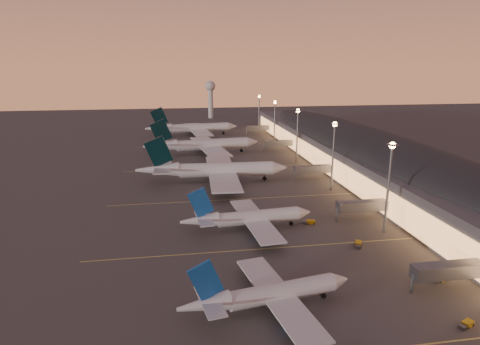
# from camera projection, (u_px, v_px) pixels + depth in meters

# --- Properties ---
(ground) EXTENTS (700.00, 700.00, 0.00)m
(ground) POSITION_uv_depth(u_px,v_px,m) (259.00, 241.00, 107.70)
(ground) COLOR #43403E
(airliner_narrow_south) EXTENTS (35.13, 31.75, 12.57)m
(airliner_narrow_south) POSITION_uv_depth(u_px,v_px,m) (268.00, 294.00, 76.58)
(airliner_narrow_south) COLOR silver
(airliner_narrow_south) RESTS_ON ground
(airliner_narrow_north) EXTENTS (38.41, 34.44, 13.71)m
(airliner_narrow_north) POSITION_uv_depth(u_px,v_px,m) (248.00, 218.00, 114.10)
(airliner_narrow_north) COLOR silver
(airliner_narrow_north) RESTS_ON ground
(airliner_wide_near) EXTENTS (60.58, 55.12, 19.40)m
(airliner_wide_near) POSITION_uv_depth(u_px,v_px,m) (213.00, 170.00, 160.42)
(airliner_wide_near) COLOR silver
(airliner_wide_near) RESTS_ON ground
(airliner_wide_mid) EXTENTS (61.31, 56.33, 19.62)m
(airliner_wide_mid) POSITION_uv_depth(u_px,v_px,m) (203.00, 145.00, 210.64)
(airliner_wide_mid) COLOR silver
(airliner_wide_mid) RESTS_ON ground
(airliner_wide_far) EXTENTS (61.41, 56.30, 19.64)m
(airliner_wide_far) POSITION_uv_depth(u_px,v_px,m) (192.00, 128.00, 266.82)
(airliner_wide_far) COLOR silver
(airliner_wide_far) RESTS_ON ground
(terminal_building) EXTENTS (56.35, 255.00, 17.46)m
(terminal_building) POSITION_uv_depth(u_px,v_px,m) (359.00, 148.00, 183.93)
(terminal_building) COLOR #4D4D53
(terminal_building) RESTS_ON ground
(light_masts) EXTENTS (2.20, 217.20, 25.90)m
(light_masts) POSITION_uv_depth(u_px,v_px,m) (311.00, 133.00, 170.61)
(light_masts) COLOR slate
(light_masts) RESTS_ON ground
(radar_tower) EXTENTS (9.00, 9.00, 32.50)m
(radar_tower) POSITION_uv_depth(u_px,v_px,m) (210.00, 93.00, 351.52)
(radar_tower) COLOR silver
(radar_tower) RESTS_ON ground
(lane_markings) EXTENTS (90.00, 180.36, 0.00)m
(lane_markings) POSITION_uv_depth(u_px,v_px,m) (237.00, 195.00, 145.84)
(lane_markings) COLOR #D8C659
(lane_markings) RESTS_ON ground
(baggage_tug_a) EXTENTS (3.43, 2.48, 0.95)m
(baggage_tug_a) POSITION_uv_depth(u_px,v_px,m) (466.00, 324.00, 72.26)
(baggage_tug_a) COLOR #C3960F
(baggage_tug_a) RESTS_ON ground
(baggage_tug_b) EXTENTS (3.34, 1.73, 0.95)m
(baggage_tug_b) POSITION_uv_depth(u_px,v_px,m) (440.00, 279.00, 87.41)
(baggage_tug_b) COLOR #C3960F
(baggage_tug_b) RESTS_ON ground
(baggage_tug_c) EXTENTS (3.82, 1.92, 1.10)m
(baggage_tug_c) POSITION_uv_depth(u_px,v_px,m) (309.00, 222.00, 119.26)
(baggage_tug_c) COLOR #C3960F
(baggage_tug_c) RESTS_ON ground
(baggage_tug_d) EXTENTS (2.95, 3.96, 1.11)m
(baggage_tug_d) POSITION_uv_depth(u_px,v_px,m) (358.00, 244.00, 104.34)
(baggage_tug_d) COLOR #C3960F
(baggage_tug_d) RESTS_ON ground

